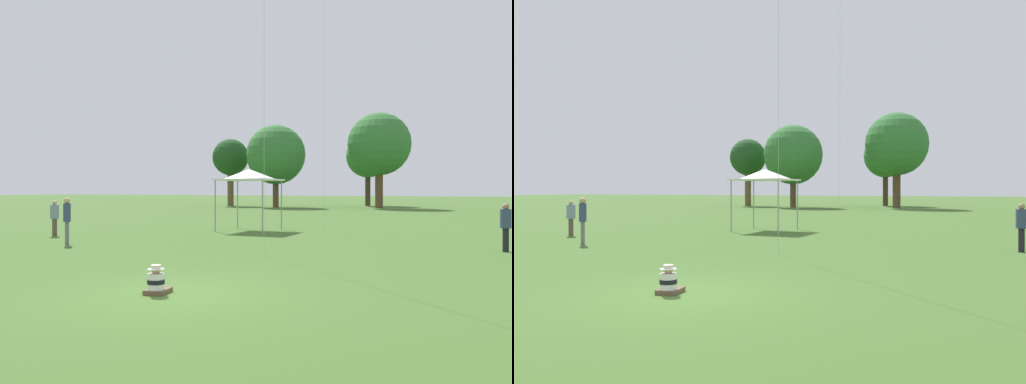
{
  "view_description": "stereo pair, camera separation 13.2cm",
  "coord_description": "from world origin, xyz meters",
  "views": [
    {
      "loc": [
        5.71,
        -8.94,
        2.2
      ],
      "look_at": [
        -0.08,
        4.69,
        2.11
      ],
      "focal_mm": 35.0,
      "sensor_mm": 36.0,
      "label": 1
    },
    {
      "loc": [
        5.83,
        -8.89,
        2.2
      ],
      "look_at": [
        -0.08,
        4.69,
        2.11
      ],
      "focal_mm": 35.0,
      "sensor_mm": 36.0,
      "label": 2
    }
  ],
  "objects": [
    {
      "name": "person_standing_1",
      "position": [
        6.94,
        10.47,
        1.01
      ],
      "size": [
        0.44,
        0.44,
        1.7
      ],
      "rotation": [
        0.0,
        0.0,
        2.95
      ],
      "color": "black",
      "rests_on": "ground"
    },
    {
      "name": "seated_toddler",
      "position": [
        -0.28,
        -0.17,
        0.25
      ],
      "size": [
        0.52,
        0.61,
        0.63
      ],
      "rotation": [
        0.0,
        0.0,
        0.15
      ],
      "color": "brown",
      "rests_on": "ground"
    },
    {
      "name": "person_standing_2",
      "position": [
        -12.15,
        8.88,
        0.97
      ],
      "size": [
        0.52,
        0.52,
        1.65
      ],
      "rotation": [
        0.0,
        0.0,
        4.33
      ],
      "color": "brown",
      "rests_on": "ground"
    },
    {
      "name": "person_standing_0",
      "position": [
        -8.87,
        6.25,
        1.15
      ],
      "size": [
        0.29,
        0.29,
        1.86
      ],
      "rotation": [
        0.0,
        0.0,
        4.72
      ],
      "color": "slate",
      "rests_on": "ground"
    },
    {
      "name": "distant_tree_1",
      "position": [
        -22.74,
        49.53,
        6.24
      ],
      "size": [
        4.73,
        4.73,
        8.72
      ],
      "color": "brown",
      "rests_on": "ground"
    },
    {
      "name": "canopy_tent",
      "position": [
        -4.92,
        15.15,
        2.93
      ],
      "size": [
        2.97,
        2.97,
        3.26
      ],
      "rotation": [
        0.0,
        0.0,
        -0.01
      ],
      "color": "white",
      "rests_on": "ground"
    },
    {
      "name": "distant_tree_0",
      "position": [
        -15.55,
        47.18,
        6.31
      ],
      "size": [
        7.15,
        7.15,
        9.91
      ],
      "color": "brown",
      "rests_on": "ground"
    },
    {
      "name": "distant_tree_3",
      "position": [
        -3.74,
        49.8,
        7.36
      ],
      "size": [
        7.27,
        7.27,
        11.05
      ],
      "color": "brown",
      "rests_on": "ground"
    },
    {
      "name": "distant_tree_2",
      "position": [
        -6.33,
        56.95,
        6.48
      ],
      "size": [
        5.64,
        5.64,
        9.35
      ],
      "color": "#473323",
      "rests_on": "ground"
    },
    {
      "name": "ground_plane",
      "position": [
        0.0,
        0.0,
        0.0
      ],
      "size": [
        300.0,
        300.0,
        0.0
      ],
      "primitive_type": "plane",
      "color": "#426628"
    }
  ]
}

